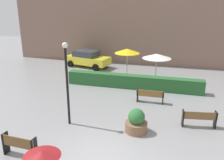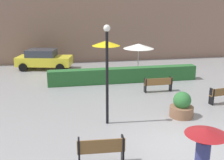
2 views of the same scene
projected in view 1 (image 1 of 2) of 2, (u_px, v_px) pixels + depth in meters
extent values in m
plane|color=gray|center=(96.00, 155.00, 9.93)|extent=(60.00, 60.00, 0.00)
cube|color=brown|center=(199.00, 118.00, 12.08)|extent=(1.71, 0.49, 0.04)
cube|color=brown|center=(200.00, 116.00, 11.88)|extent=(1.68, 0.30, 0.38)
cube|color=black|center=(183.00, 118.00, 12.15)|extent=(0.11, 0.34, 0.86)
cube|color=black|center=(215.00, 120.00, 11.99)|extent=(0.11, 0.34, 0.86)
cube|color=brown|center=(20.00, 146.00, 9.75)|extent=(1.52, 0.33, 0.04)
cube|color=brown|center=(17.00, 142.00, 9.55)|extent=(1.51, 0.13, 0.45)
cube|color=black|center=(6.00, 143.00, 9.94)|extent=(0.08, 0.34, 0.94)
cube|color=black|center=(35.00, 149.00, 9.52)|extent=(0.08, 0.34, 0.94)
cube|color=olive|center=(150.00, 96.00, 15.03)|extent=(1.69, 0.26, 0.04)
cube|color=olive|center=(150.00, 93.00, 14.82)|extent=(1.69, 0.04, 0.39)
cube|color=black|center=(138.00, 95.00, 15.21)|extent=(0.06, 0.35, 0.84)
cube|color=black|center=(163.00, 97.00, 14.82)|extent=(0.06, 0.35, 0.84)
sphere|color=tan|center=(45.00, 158.00, 6.96)|extent=(0.21, 0.21, 0.21)
cone|color=maroon|center=(42.00, 154.00, 6.80)|extent=(1.08, 1.08, 0.16)
cylinder|color=brown|center=(136.00, 127.00, 11.68)|extent=(1.07, 1.07, 0.49)
sphere|color=#2D6B33|center=(136.00, 117.00, 11.51)|extent=(0.81, 0.81, 0.81)
cylinder|color=black|center=(67.00, 87.00, 11.92)|extent=(0.12, 0.12, 3.95)
sphere|color=white|center=(65.00, 45.00, 11.27)|extent=(0.28, 0.28, 0.28)
cylinder|color=silver|center=(127.00, 65.00, 19.24)|extent=(0.06, 0.06, 2.34)
cone|color=yellow|center=(127.00, 51.00, 18.87)|extent=(1.98, 1.98, 0.35)
cylinder|color=silver|center=(156.00, 69.00, 18.56)|extent=(0.06, 0.06, 2.10)
cone|color=white|center=(157.00, 56.00, 18.24)|extent=(2.18, 2.18, 0.35)
cube|color=#28602D|center=(133.00, 82.00, 17.49)|extent=(9.82, 0.70, 0.97)
cube|color=#846656|center=(149.00, 17.00, 23.19)|extent=(28.00, 1.20, 9.27)
cube|color=yellow|center=(88.00, 60.00, 23.22)|extent=(4.50, 2.70, 0.70)
cube|color=#333842|center=(86.00, 53.00, 23.12)|extent=(2.52, 2.09, 0.55)
cylinder|color=black|center=(105.00, 63.00, 23.40)|extent=(0.67, 0.37, 0.64)
cylinder|color=black|center=(96.00, 67.00, 21.94)|extent=(0.67, 0.37, 0.64)
cylinder|color=black|center=(81.00, 60.00, 24.71)|extent=(0.67, 0.37, 0.64)
cylinder|color=black|center=(71.00, 64.00, 23.26)|extent=(0.67, 0.37, 0.64)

